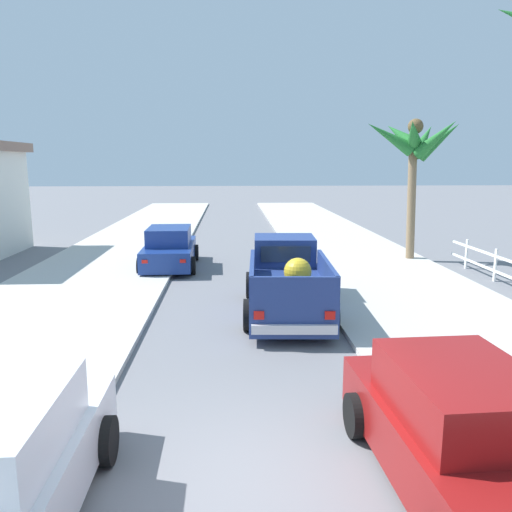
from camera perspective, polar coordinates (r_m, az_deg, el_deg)
ground_plane at (r=6.71m, az=-0.26°, el=-24.88°), size 160.00×160.00×0.00m
sidewalk_left at (r=18.48m, az=-17.68°, el=-1.84°), size 5.29×60.00×0.12m
sidewalk_right at (r=18.62m, az=13.41°, el=-1.53°), size 5.29×60.00×0.12m
curb_left at (r=18.21m, az=-13.89°, el=-1.86°), size 0.16×60.00×0.10m
curb_right at (r=18.31m, az=9.68°, el=-1.62°), size 0.16×60.00×0.10m
pickup_truck at (r=13.21m, az=3.58°, el=-2.99°), size 2.42×5.30×1.80m
car_right_near at (r=18.95m, az=-9.89°, el=0.82°), size 2.10×4.29×1.54m
car_left_mid at (r=6.75m, az=22.62°, el=-18.42°), size 2.17×4.32×1.54m
palm_tree_left_mid at (r=20.77m, az=17.97°, el=12.06°), size 3.94×3.34×5.64m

